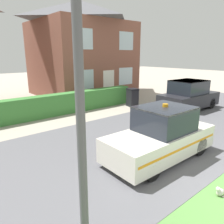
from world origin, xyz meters
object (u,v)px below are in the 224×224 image
object	(u,v)px
cat	(220,192)
wheelie_bin	(132,97)
neighbour_car_near	(189,96)
house_right	(81,48)
police_car	(161,136)
street_lamp	(77,18)

from	to	relation	value
cat	wheelie_bin	world-z (taller)	wheelie_bin
cat	wheelie_bin	size ratio (longest dim) A/B	0.24
neighbour_car_near	house_right	distance (m)	9.40
police_car	house_right	size ratio (longest dim) A/B	0.53
cat	street_lamp	distance (m)	5.02
cat	neighbour_car_near	xyz separation A→B (m)	(6.94, 5.08, 0.71)
cat	neighbour_car_near	world-z (taller)	neighbour_car_near
neighbour_car_near	street_lamp	xyz separation A→B (m)	(-10.59, -4.99, 2.73)
cat	street_lamp	size ratio (longest dim) A/B	0.04
cat	house_right	xyz separation A→B (m)	(5.08, 13.84, 3.58)
police_car	cat	xyz separation A→B (m)	(-0.52, -2.14, -0.64)
police_car	wheelie_bin	bearing A→B (deg)	-127.36
neighbour_car_near	street_lamp	world-z (taller)	street_lamp
neighbour_car_near	wheelie_bin	distance (m)	3.38
police_car	wheelie_bin	world-z (taller)	police_car
police_car	wheelie_bin	xyz separation A→B (m)	(4.39, 5.64, -0.17)
police_car	neighbour_car_near	size ratio (longest dim) A/B	0.96
wheelie_bin	street_lamp	bearing A→B (deg)	-125.62
cat	house_right	size ratio (longest dim) A/B	0.04
cat	wheelie_bin	xyz separation A→B (m)	(4.91, 7.78, 0.47)
neighbour_car_near	cat	bearing A→B (deg)	-141.88
neighbour_car_near	police_car	bearing A→B (deg)	-153.48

